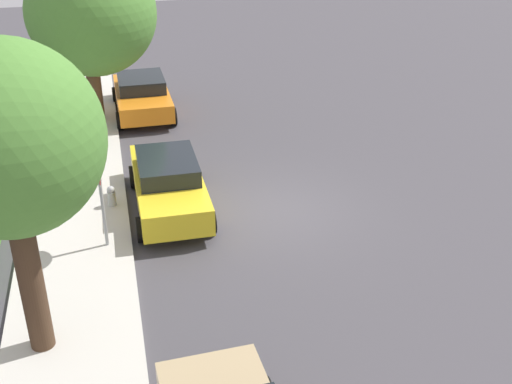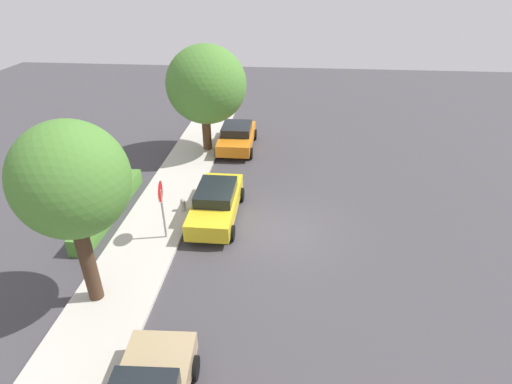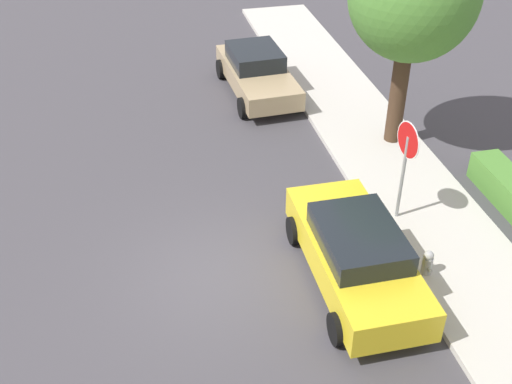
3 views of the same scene
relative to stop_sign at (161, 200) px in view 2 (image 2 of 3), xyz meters
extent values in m
plane|color=#423F44|center=(0.96, -4.49, -1.84)|extent=(60.00, 60.00, 0.00)
cube|color=beige|center=(0.96, 0.77, -1.77)|extent=(32.00, 2.70, 0.14)
cylinder|color=gray|center=(0.00, 0.00, -0.70)|extent=(0.08, 0.08, 2.29)
cylinder|color=white|center=(0.00, 0.00, 0.37)|extent=(0.86, 0.12, 0.87)
cylinder|color=red|center=(0.00, 0.00, 0.37)|extent=(0.81, 0.13, 0.81)
cube|color=yellow|center=(1.75, -1.72, -1.19)|extent=(4.48, 1.76, 0.70)
cube|color=black|center=(1.85, -1.72, -0.61)|extent=(2.17, 1.54, 0.46)
cylinder|color=black|center=(3.28, -0.85, -1.52)|extent=(0.64, 0.22, 0.64)
cylinder|color=black|center=(3.27, -2.60, -1.52)|extent=(0.64, 0.22, 0.64)
cylinder|color=black|center=(0.23, -0.84, -1.52)|extent=(0.64, 0.22, 0.64)
cylinder|color=black|center=(0.23, -2.59, -1.52)|extent=(0.64, 0.22, 0.64)
cylinder|color=black|center=(-5.95, -0.74, -1.52)|extent=(0.65, 0.25, 0.64)
cylinder|color=black|center=(-5.87, -2.48, -1.52)|extent=(0.65, 0.25, 0.64)
cube|color=orange|center=(9.32, -1.59, -1.21)|extent=(4.26, 1.93, 0.64)
cube|color=black|center=(9.41, -1.59, -0.66)|extent=(2.03, 1.67, 0.46)
cylinder|color=black|center=(10.75, -0.64, -1.52)|extent=(0.64, 0.23, 0.64)
cylinder|color=black|center=(10.77, -2.51, -1.52)|extent=(0.64, 0.23, 0.64)
cylinder|color=black|center=(7.87, -0.67, -1.52)|extent=(0.64, 0.23, 0.64)
cylinder|color=black|center=(7.89, -2.54, -1.52)|extent=(0.64, 0.23, 0.64)
cylinder|color=#422D1E|center=(-3.41, 1.31, -0.30)|extent=(0.46, 0.46, 3.08)
ellipsoid|color=#4C8433|center=(-3.22, 1.28, 2.51)|extent=(3.25, 3.25, 3.38)
cylinder|color=#513823|center=(8.77, 0.07, -0.58)|extent=(0.50, 0.50, 2.52)
ellipsoid|color=#4C8433|center=(8.57, -0.12, 2.10)|extent=(4.32, 4.32, 4.18)
cylinder|color=#A5A5A8|center=(2.01, -0.19, -1.56)|extent=(0.22, 0.22, 0.55)
sphere|color=#A5A5A8|center=(2.01, -0.19, -1.23)|extent=(0.21, 0.21, 0.21)
cylinder|color=#A5A5A8|center=(2.16, -0.19, -1.51)|extent=(0.08, 0.09, 0.09)
cube|color=#4C8433|center=(1.60, 2.97, -1.48)|extent=(6.03, 0.77, 0.71)
camera|label=1|loc=(-13.73, -0.47, 6.62)|focal=45.00mm
camera|label=2|loc=(-12.49, -4.73, 7.71)|focal=28.00mm
camera|label=3|loc=(11.10, -5.95, 7.45)|focal=45.00mm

